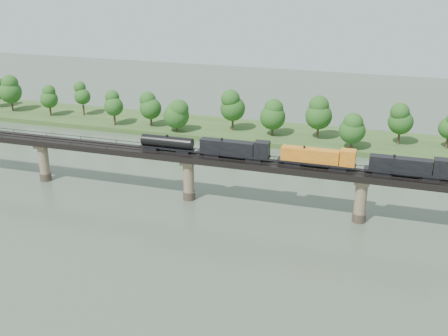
% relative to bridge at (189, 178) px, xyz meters
% --- Properties ---
extents(ground, '(400.00, 400.00, 0.00)m').
position_rel_bridge_xyz_m(ground, '(0.00, -30.00, -5.46)').
color(ground, '#3A4839').
rests_on(ground, ground).
extents(far_bank, '(300.00, 24.00, 1.60)m').
position_rel_bridge_xyz_m(far_bank, '(0.00, 55.00, -4.66)').
color(far_bank, '#2E4D1F').
rests_on(far_bank, ground).
extents(bridge, '(236.00, 30.00, 11.50)m').
position_rel_bridge_xyz_m(bridge, '(0.00, 0.00, 0.00)').
color(bridge, '#473A2D').
rests_on(bridge, ground).
extents(bridge_superstructure, '(220.00, 4.90, 0.75)m').
position_rel_bridge_xyz_m(bridge_superstructure, '(0.00, 0.00, 6.33)').
color(bridge_superstructure, black).
rests_on(bridge_superstructure, bridge).
extents(far_treeline, '(289.06, 17.54, 13.60)m').
position_rel_bridge_xyz_m(far_treeline, '(-8.21, 50.52, 3.37)').
color(far_treeline, '#382619').
rests_on(far_treeline, far_bank).
extents(freight_train, '(69.14, 2.69, 4.76)m').
position_rel_bridge_xyz_m(freight_train, '(23.70, -0.00, 8.31)').
color(freight_train, black).
rests_on(freight_train, bridge).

